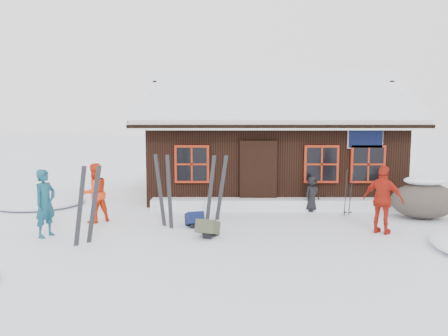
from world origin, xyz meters
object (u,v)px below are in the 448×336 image
at_px(skier_orange_left, 95,193).
at_px(ski_pair_left, 87,206).
at_px(skier_orange_right, 383,200).
at_px(backpack_olive, 208,230).
at_px(skier_teal, 45,203).
at_px(ski_poles, 348,193).
at_px(boulder, 424,199).
at_px(skier_crouched, 312,194).
at_px(backpack_blue, 194,221).

bearing_deg(skier_orange_left, ski_pair_left, 59.21).
xyz_separation_m(skier_orange_right, backpack_olive, (-4.13, -0.30, -0.66)).
bearing_deg(skier_orange_left, skier_teal, 20.01).
xyz_separation_m(ski_pair_left, ski_poles, (6.47, 2.80, -0.21)).
relative_size(boulder, ski_poles, 1.33).
bearing_deg(skier_orange_right, skier_crouched, -25.14).
bearing_deg(backpack_blue, boulder, -8.04).
xyz_separation_m(skier_orange_right, backpack_blue, (-4.51, 0.65, -0.67)).
bearing_deg(ski_poles, skier_orange_left, -172.91).
height_order(skier_teal, backpack_olive, skier_teal).
xyz_separation_m(skier_orange_right, boulder, (1.70, 1.59, -0.29)).
bearing_deg(skier_orange_right, boulder, -97.14).
xyz_separation_m(skier_teal, backpack_blue, (3.36, 0.93, -0.64)).
xyz_separation_m(ski_poles, backpack_blue, (-4.25, -1.33, -0.49)).
xyz_separation_m(skier_teal, skier_orange_right, (7.87, 0.28, 0.03)).
height_order(skier_teal, skier_orange_left, skier_teal).
bearing_deg(skier_orange_right, skier_orange_left, 30.74).
bearing_deg(backpack_blue, ski_poles, 0.71).
distance_m(ski_pair_left, ski_poles, 7.06).
bearing_deg(skier_crouched, skier_orange_left, 156.85).
bearing_deg(ski_pair_left, ski_poles, -5.11).
bearing_deg(skier_orange_right, skier_teal, 41.70).
bearing_deg(backpack_blue, backpack_olive, -85.09).
xyz_separation_m(skier_crouched, ski_poles, (0.92, -0.53, 0.11)).
bearing_deg(boulder, skier_orange_right, -136.81).
distance_m(skier_orange_left, ski_pair_left, 1.99).
bearing_deg(skier_orange_left, skier_crouched, 150.13).
relative_size(ski_pair_left, backpack_olive, 3.11).
xyz_separation_m(skier_orange_left, backpack_blue, (2.65, -0.47, -0.64)).
relative_size(skier_orange_right, backpack_olive, 2.87).
distance_m(skier_crouched, backpack_blue, 3.83).
relative_size(skier_teal, ski_poles, 1.17).
bearing_deg(ski_pair_left, boulder, -12.54).
relative_size(skier_teal, skier_orange_left, 1.01).
distance_m(skier_orange_right, ski_poles, 2.01).
bearing_deg(boulder, skier_orange_left, -176.96).
xyz_separation_m(boulder, backpack_blue, (-6.21, -0.94, -0.38)).
height_order(skier_orange_left, ski_poles, skier_orange_left).
distance_m(ski_poles, backpack_olive, 4.52).
height_order(skier_crouched, ski_poles, ski_poles).
xyz_separation_m(skier_orange_left, backpack_olive, (3.02, -1.42, -0.63)).
bearing_deg(ski_poles, backpack_olive, -149.48).
bearing_deg(boulder, backpack_olive, -162.00).
relative_size(ski_pair_left, ski_poles, 1.32).
distance_m(skier_teal, skier_orange_right, 7.88).
relative_size(skier_teal, skier_crouched, 1.52).
height_order(skier_orange_right, ski_pair_left, ski_pair_left).
bearing_deg(skier_teal, boulder, -56.52).
relative_size(ski_pair_left, backpack_blue, 3.32).
height_order(ski_pair_left, backpack_olive, ski_pair_left).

